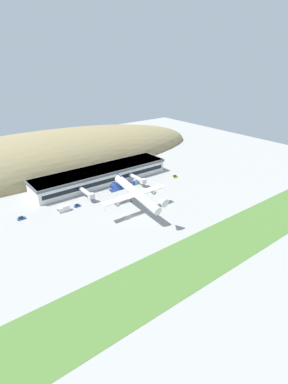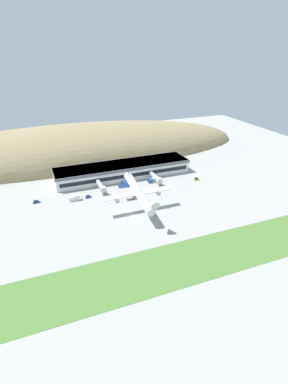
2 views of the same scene
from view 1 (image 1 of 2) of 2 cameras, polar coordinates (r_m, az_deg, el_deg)
name	(u,v)px [view 1 (image 1 of 2)]	position (r m, az deg, el deg)	size (l,w,h in m)	color
ground_plane	(130,217)	(159.94, -2.62, -4.79)	(402.29, 402.29, 0.00)	#9E9E99
grass_strip_foreground	(194,260)	(130.86, 9.44, -12.58)	(362.06, 27.49, 0.08)	#4C7533
hill_backdrop	(32,167)	(246.97, -20.58, 4.47)	(312.82, 87.75, 50.14)	#8E7F56
terminal_building	(101,174)	(204.26, -8.18, 3.35)	(94.55, 21.66, 9.29)	white
jetway_0	(87,193)	(180.78, -10.79, -0.18)	(3.38, 15.04, 5.43)	silver
jetway_1	(138,179)	(198.38, -1.14, 2.55)	(3.38, 15.79, 5.43)	silver
cargo_airplane	(136,193)	(159.71, -1.60, -0.28)	(40.25, 47.12, 12.71)	silver
service_car_0	(77,206)	(174.25, -12.62, -2.56)	(3.80, 1.94, 1.52)	#264C99
service_car_1	(21,218)	(170.08, -22.35, -4.65)	(4.14, 1.90, 1.53)	#264C99
service_car_2	(175,177)	(211.95, 5.90, 2.93)	(4.01, 1.91, 1.58)	gold
fuel_truck	(136,182)	(200.27, -1.59, 1.99)	(8.04, 2.66, 3.10)	#264C99
box_truck	(64,209)	(170.66, -15.00, -3.09)	(6.70, 2.27, 3.24)	silver
traffic_cone_0	(152,198)	(180.33, 1.56, -1.09)	(0.52, 0.52, 0.58)	orange
traffic_cone_1	(105,210)	(167.84, -7.48, -3.38)	(0.52, 0.52, 0.58)	orange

